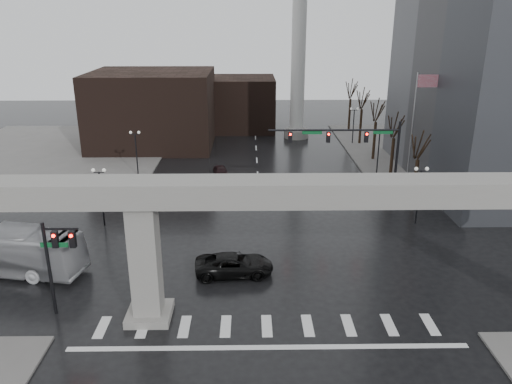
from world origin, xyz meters
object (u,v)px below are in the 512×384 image
pickup_truck (234,265)px  city_bus (0,249)px  far_car (221,172)px  signal_mast_arm (357,145)px

pickup_truck → city_bus: (-16.37, 0.78, 0.91)m
city_bus → pickup_truck: bearing=-81.0°
city_bus → far_car: bearing=-22.5°
signal_mast_arm → far_car: bearing=147.9°
far_car → pickup_truck: bearing=-95.1°
city_bus → signal_mast_arm: bearing=-53.1°
pickup_truck → far_car: 21.94m
signal_mast_arm → far_car: (-13.09, 8.20, -5.19)m
city_bus → far_car: (14.32, 21.06, -1.03)m
far_car → city_bus: bearing=-134.6°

